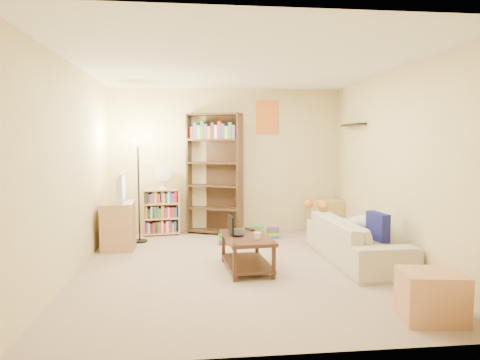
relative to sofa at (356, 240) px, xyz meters
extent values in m
plane|color=tan|center=(-1.55, -0.13, -0.29)|extent=(4.50, 4.50, 0.00)
cube|color=beige|center=(-1.55, 2.12, 0.96)|extent=(4.00, 0.04, 2.50)
cube|color=beige|center=(-1.55, -2.38, 0.96)|extent=(4.00, 0.04, 2.50)
cube|color=beige|center=(-3.55, -0.13, 0.96)|extent=(0.04, 4.50, 2.50)
cube|color=beige|center=(0.45, -0.13, 0.96)|extent=(0.04, 4.50, 2.50)
cube|color=white|center=(-1.55, -0.13, 2.21)|extent=(4.00, 4.50, 0.04)
cube|color=red|center=(-0.83, 2.11, 1.73)|extent=(0.40, 0.02, 0.58)
cube|color=black|center=(0.37, 1.17, 1.56)|extent=(0.12, 0.80, 0.03)
imported|color=beige|center=(0.00, 0.00, 0.00)|extent=(2.00, 0.87, 0.57)
cube|color=navy|center=(0.11, -0.42, 0.26)|extent=(0.16, 0.39, 0.34)
ellipsoid|color=beige|center=(0.14, 0.05, 0.20)|extent=(0.53, 0.38, 0.23)
ellipsoid|color=orange|center=(-0.24, 0.74, 0.36)|extent=(0.36, 0.17, 0.15)
sphere|color=orange|center=(-0.44, 0.74, 0.38)|extent=(0.12, 0.12, 0.12)
cube|color=#44251A|center=(-1.49, -0.24, 0.12)|extent=(0.61, 1.00, 0.04)
cube|color=#44251A|center=(-1.49, -0.24, -0.20)|extent=(0.58, 0.95, 0.03)
cube|color=#44251A|center=(-1.68, -0.68, -0.07)|extent=(0.04, 0.04, 0.43)
cube|color=#44251A|center=(-1.23, -0.64, -0.07)|extent=(0.04, 0.04, 0.43)
cube|color=#44251A|center=(-1.75, 0.17, -0.07)|extent=(0.04, 0.04, 0.43)
cube|color=#44251A|center=(-1.30, 0.20, -0.07)|extent=(0.04, 0.04, 0.43)
imported|color=black|center=(-1.54, -0.14, 0.16)|extent=(0.38, 0.27, 0.03)
cube|color=white|center=(-1.68, -0.15, 0.27)|extent=(0.04, 0.32, 0.21)
imported|color=white|center=(-1.39, -0.45, 0.18)|extent=(0.17, 0.17, 0.09)
cube|color=black|center=(-1.41, 0.09, 0.15)|extent=(0.11, 0.18, 0.02)
cube|color=tan|center=(-3.25, 1.05, 0.06)|extent=(0.50, 0.67, 0.69)
imported|color=black|center=(-3.25, 1.05, 0.62)|extent=(0.77, 0.19, 0.44)
cube|color=#49351C|center=(-1.77, 1.92, 0.74)|extent=(0.97, 0.64, 2.06)
cube|color=tan|center=(-2.69, 1.92, 0.11)|extent=(0.64, 0.33, 0.78)
cylinder|color=white|center=(-2.64, 1.90, 0.52)|extent=(0.16, 0.16, 0.04)
cylinder|color=white|center=(-2.64, 1.90, 0.62)|extent=(0.02, 0.02, 0.16)
cylinder|color=white|center=(-2.64, 1.87, 0.78)|extent=(0.28, 0.06, 0.28)
cylinder|color=black|center=(-2.99, 1.43, -0.27)|extent=(0.24, 0.24, 0.03)
cylinder|color=black|center=(-2.99, 1.43, 0.48)|extent=(0.03, 0.03, 1.53)
cone|color=#FFE4C6|center=(-2.99, 1.43, 1.28)|extent=(0.27, 0.27, 0.12)
cube|color=#DBB86A|center=(0.17, 1.81, 0.00)|extent=(0.58, 0.58, 0.58)
cube|color=tan|center=(-0.05, -1.91, -0.07)|extent=(0.59, 0.51, 0.44)
cube|color=red|center=(-1.67, 1.09, -0.20)|extent=(0.19, 0.15, 0.17)
cube|color=#1966B2|center=(-1.40, 1.21, -0.18)|extent=(0.19, 0.15, 0.20)
cube|color=gold|center=(-1.12, 1.34, -0.17)|extent=(0.19, 0.15, 0.24)
cube|color=#268C33|center=(-0.84, 1.46, -0.19)|extent=(0.19, 0.15, 0.18)
camera|label=1|loc=(-2.13, -5.37, 1.28)|focal=32.00mm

